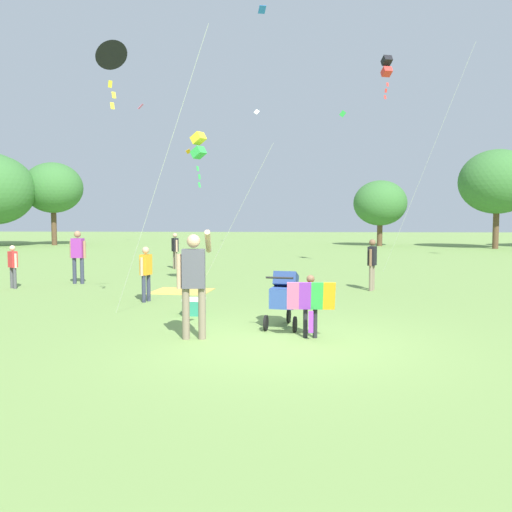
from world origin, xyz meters
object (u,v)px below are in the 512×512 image
object	(u,v)px
stroller	(285,294)
kite_green_novelty	(199,146)
person_sitting_far	(78,253)
person_back_turned	(13,263)
picnic_blanket	(182,291)
kite_adult_black	(112,58)
person_adult_flyer	(194,276)
person_kid_running	(146,269)
cooler_box	(194,307)
child_with_butterfly_kite	(311,300)
kite_orange_delta	(387,67)
person_couple_left	(372,260)
person_red_shirt	(175,248)

from	to	relation	value
stroller	kite_green_novelty	size ratio (longest dim) A/B	0.26
stroller	person_sitting_far	xyz separation A→B (m)	(-6.21, 6.05, 0.33)
person_back_turned	picnic_blanket	size ratio (longest dim) A/B	0.79
stroller	kite_adult_black	xyz separation A→B (m)	(-3.53, 1.27, 4.62)
stroller	person_adult_flyer	bearing A→B (deg)	-144.39
kite_adult_black	person_sitting_far	distance (m)	6.97
person_kid_running	picnic_blanket	xyz separation A→B (m)	(0.49, 1.82, -0.76)
kite_green_novelty	cooler_box	world-z (taller)	kite_green_novelty
child_with_butterfly_kite	person_adult_flyer	xyz separation A→B (m)	(-1.92, -0.16, 0.40)
cooler_box	kite_orange_delta	bearing A→B (deg)	59.45
kite_adult_black	kite_orange_delta	xyz separation A→B (m)	(7.07, 8.99, 2.07)
person_couple_left	person_kid_running	distance (m)	6.08
kite_green_novelty	picnic_blanket	bearing A→B (deg)	-129.43
person_sitting_far	person_couple_left	bearing A→B (deg)	-6.50
kite_orange_delta	picnic_blanket	size ratio (longest dim) A/B	5.05
kite_orange_delta	kite_green_novelty	distance (m)	8.57
kite_orange_delta	cooler_box	xyz separation A→B (m)	(-5.41, -9.16, -7.12)
person_adult_flyer	person_sitting_far	world-z (taller)	person_adult_flyer
picnic_blanket	person_kid_running	bearing A→B (deg)	-105.18
person_adult_flyer	person_sitting_far	xyz separation A→B (m)	(-4.72, 7.12, -0.11)
kite_adult_black	kite_orange_delta	size ratio (longest dim) A/B	0.72
picnic_blanket	kite_green_novelty	bearing A→B (deg)	50.57
kite_orange_delta	person_back_turned	distance (m)	14.03
person_red_shirt	person_kid_running	distance (m)	8.03
child_with_butterfly_kite	person_couple_left	bearing A→B (deg)	72.33
person_kid_running	cooler_box	xyz separation A→B (m)	(1.43, -1.67, -0.59)
person_adult_flyer	person_kid_running	distance (m)	4.25
person_sitting_far	person_couple_left	distance (m)	8.60
stroller	cooler_box	distance (m)	2.21
person_adult_flyer	kite_adult_black	size ratio (longest dim) A/B	0.33
kite_adult_black	person_kid_running	world-z (taller)	kite_adult_black
stroller	kite_adult_black	size ratio (longest dim) A/B	0.20
child_with_butterfly_kite	kite_green_novelty	bearing A→B (deg)	115.26
kite_adult_black	person_red_shirt	size ratio (longest dim) A/B	4.04
person_adult_flyer	stroller	world-z (taller)	person_adult_flyer
person_adult_flyer	person_back_turned	bearing A→B (deg)	135.83
stroller	person_back_turned	distance (m)	9.05
kite_adult_black	person_kid_running	xyz separation A→B (m)	(0.23, 1.51, -4.46)
person_couple_left	child_with_butterfly_kite	bearing A→B (deg)	-107.67
person_sitting_far	kite_adult_black	bearing A→B (deg)	-60.73
person_kid_running	kite_green_novelty	bearing A→B (deg)	68.73
kite_adult_black	picnic_blanket	size ratio (longest dim) A/B	3.64
person_adult_flyer	kite_green_novelty	xyz separation A→B (m)	(-0.91, 6.15, 2.88)
kite_green_novelty	person_kid_running	xyz separation A→B (m)	(-0.90, -2.31, -3.16)
kite_green_novelty	person_back_turned	size ratio (longest dim) A/B	3.56
person_kid_running	person_back_turned	size ratio (longest dim) A/B	1.08
child_with_butterfly_kite	person_sitting_far	size ratio (longest dim) A/B	0.67
child_with_butterfly_kite	person_back_turned	xyz separation A→B (m)	(-8.05, 5.79, 0.07)
person_adult_flyer	kite_green_novelty	world-z (taller)	kite_green_novelty
person_sitting_far	kite_green_novelty	bearing A→B (deg)	-14.21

